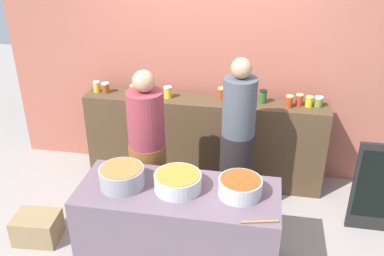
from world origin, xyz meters
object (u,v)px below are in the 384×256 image
at_px(cook_with_tongs, 148,157).
at_px(preserve_jar_2, 133,89).
at_px(preserve_jar_0, 97,87).
at_px(preserve_jar_9, 309,101).
at_px(preserve_jar_10, 319,101).
at_px(preserve_jar_7, 289,101).
at_px(cooking_pot_center, 178,182).
at_px(preserve_jar_3, 168,92).
at_px(wooden_spoon, 260,222).
at_px(preserve_jar_6, 263,96).
at_px(cooking_pot_right, 240,187).
at_px(cook_in_cap, 237,148).
at_px(bread_crate, 37,228).
at_px(preserve_jar_5, 240,96).
at_px(chalkboard_sign, 376,188).
at_px(preserve_jar_4, 222,93).
at_px(preserve_jar_8, 299,100).
at_px(preserve_jar_1, 106,88).
at_px(cooking_pot_left, 122,177).

bearing_deg(cook_with_tongs, preserve_jar_2, 114.37).
xyz_separation_m(preserve_jar_0, preserve_jar_2, (0.43, 0.01, -0.01)).
bearing_deg(preserve_jar_9, preserve_jar_10, 11.40).
bearing_deg(preserve_jar_7, cooking_pot_center, -124.12).
distance_m(preserve_jar_3, wooden_spoon, 2.03).
distance_m(preserve_jar_6, preserve_jar_9, 0.48).
relative_size(preserve_jar_0, wooden_spoon, 0.42).
bearing_deg(cooking_pot_right, cook_with_tongs, 150.41).
height_order(cook_in_cap, bread_crate, cook_in_cap).
bearing_deg(cooking_pot_right, preserve_jar_5, 94.98).
distance_m(wooden_spoon, chalkboard_sign, 1.57).
bearing_deg(preserve_jar_7, preserve_jar_4, 173.02).
distance_m(preserve_jar_10, cook_with_tongs, 1.89).
bearing_deg(preserve_jar_10, cooking_pot_right, -116.56).
distance_m(preserve_jar_4, preserve_jar_8, 0.83).
bearing_deg(wooden_spoon, preserve_jar_1, 136.89).
bearing_deg(wooden_spoon, cook_in_cap, 103.25).
distance_m(preserve_jar_5, bread_crate, 2.47).
height_order(preserve_jar_6, cooking_pot_center, preserve_jar_6).
distance_m(preserve_jar_1, bread_crate, 1.67).
distance_m(preserve_jar_0, preserve_jar_2, 0.43).
bearing_deg(preserve_jar_5, cooking_pot_center, -105.24).
xyz_separation_m(preserve_jar_1, wooden_spoon, (1.82, -1.71, -0.28)).
xyz_separation_m(preserve_jar_10, cook_in_cap, (-0.79, -0.61, -0.30)).
distance_m(preserve_jar_3, preserve_jar_10, 1.62).
bearing_deg(chalkboard_sign, preserve_jar_1, 167.99).
xyz_separation_m(preserve_jar_3, cooking_pot_center, (0.40, -1.37, -0.23)).
bearing_deg(cook_in_cap, preserve_jar_4, 110.78).
bearing_deg(preserve_jar_4, preserve_jar_10, -0.80).
height_order(preserve_jar_3, preserve_jar_6, preserve_jar_6).
distance_m(cook_in_cap, chalkboard_sign, 1.39).
distance_m(preserve_jar_1, preserve_jar_10, 2.35).
bearing_deg(preserve_jar_9, preserve_jar_7, -165.29).
xyz_separation_m(preserve_jar_10, cook_with_tongs, (-1.64, -0.88, -0.34)).
distance_m(preserve_jar_0, cooking_pot_left, 1.64).
distance_m(preserve_jar_4, preserve_jar_7, 0.73).
bearing_deg(preserve_jar_0, preserve_jar_5, 1.33).
height_order(preserve_jar_3, preserve_jar_5, preserve_jar_3).
bearing_deg(preserve_jar_9, cooking_pot_center, -128.62).
distance_m(preserve_jar_5, cook_in_cap, 0.70).
height_order(preserve_jar_2, bread_crate, preserve_jar_2).
distance_m(preserve_jar_10, cooking_pot_center, 1.89).
xyz_separation_m(preserve_jar_2, preserve_jar_7, (1.72, -0.06, 0.01)).
relative_size(preserve_jar_5, cooking_pot_center, 0.28).
xyz_separation_m(preserve_jar_0, cooking_pot_center, (1.24, -1.40, -0.22)).
bearing_deg(preserve_jar_6, cook_in_cap, -109.19).
bearing_deg(cook_in_cap, preserve_jar_7, 47.84).
distance_m(preserve_jar_7, bread_crate, 2.83).
xyz_separation_m(preserve_jar_7, bread_crate, (-2.33, -1.31, -0.95)).
bearing_deg(preserve_jar_3, preserve_jar_6, 2.52).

